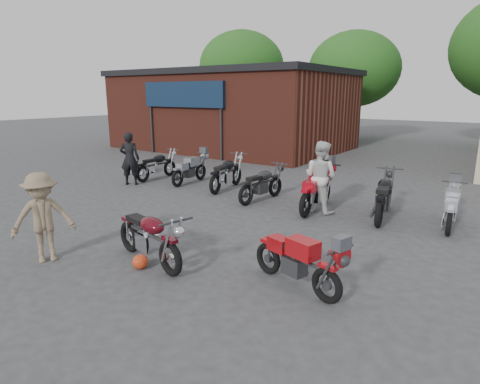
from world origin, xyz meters
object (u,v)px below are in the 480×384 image
Objects in this scene: vintage_motorcycle at (149,234)px; row_bike_0 at (157,164)px; row_bike_5 at (384,194)px; person_dark at (130,159)px; row_bike_1 at (190,168)px; sportbike at (297,258)px; row_bike_6 at (451,206)px; person_light at (320,177)px; row_bike_4 at (317,187)px; row_bike_2 at (227,171)px; person_tan at (43,218)px; row_bike_3 at (262,182)px; helmet at (140,262)px.

vintage_motorcycle is 1.06× the size of row_bike_0.
row_bike_5 reaches higher than row_bike_0.
person_dark is 0.97× the size of row_bike_1.
sportbike is 9.37m from row_bike_0.
vintage_motorcycle reaches higher than row_bike_6.
row_bike_4 is (-0.13, 0.10, -0.32)m from person_light.
row_bike_0 is at bearing 81.16° from row_bike_4.
person_light is 6.63m from row_bike_0.
row_bike_2 is at bearing 152.50° from sportbike.
row_bike_0 reaches higher than row_bike_1.
row_bike_2 is (-0.72, 6.55, -0.25)m from person_tan.
row_bike_1 is (-5.14, 0.64, -0.40)m from person_light.
row_bike_4 reaches higher than row_bike_3.
person_tan reaches higher than vintage_motorcycle.
row_bike_2 reaches higher than row_bike_1.
row_bike_2 is at bearing 77.95° from row_bike_5.
row_bike_0 is at bearing 147.93° from vintage_motorcycle.
person_dark is (-5.51, 4.19, 0.32)m from vintage_motorcycle.
row_bike_3 is 0.89× the size of row_bike_4.
vintage_motorcycle is at bearing -149.49° from row_bike_1.
person_dark is at bearing 62.77° from person_tan.
row_bike_5 is at bearing 105.88° from sportbike.
vintage_motorcycle is at bearing 143.78° from row_bike_5.
person_light is at bearing -102.45° from row_bike_1.
helmet is at bearing -166.96° from row_bike_2.
person_tan is 0.82× the size of row_bike_2.
row_bike_2 is 0.96× the size of row_bike_4.
row_bike_4 is 3.20m from row_bike_6.
row_bike_3 is at bearing -97.19° from row_bike_0.
sportbike is 0.96× the size of row_bike_1.
person_tan is 7.68m from row_bike_5.
sportbike is 0.98× the size of row_bike_6.
row_bike_6 is at bearing -159.54° from person_light.
row_bike_5 is at bearing -92.94° from row_bike_0.
person_tan is 0.91× the size of row_bike_1.
row_bike_3 is at bearing 85.08° from row_bike_4.
row_bike_4 is at bearing 79.37° from helmet.
row_bike_3 is at bearing -117.55° from row_bike_2.
row_bike_5 reaches higher than row_bike_2.
row_bike_2 is at bearing 112.68° from helmet.
sportbike is 5.01m from row_bike_6.
person_tan reaches higher than row_bike_0.
row_bike_0 is at bearing 166.25° from sportbike.
sportbike is 0.93× the size of row_bike_3.
sportbike is at bearing -131.43° from row_bike_1.
row_bike_1 is at bearing -172.51° from person_dark.
row_bike_1 is 6.69m from row_bike_5.
person_tan is at bearing 131.76° from row_bike_6.
person_dark is 1.00× the size of row_bike_6.
helmet is at bearing -74.03° from vintage_motorcycle.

